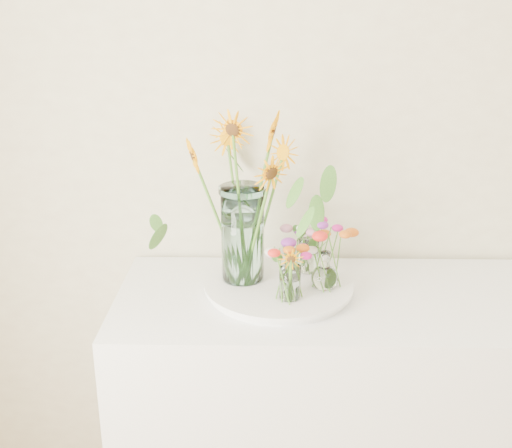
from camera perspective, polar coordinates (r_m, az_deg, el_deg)
name	(u,v)px	position (r m, az deg, el deg)	size (l,w,h in m)	color
counter	(335,417)	(2.26, 7.00, -16.65)	(1.40, 0.60, 0.90)	white
tray	(279,288)	(2.03, 2.04, -5.73)	(0.44, 0.44, 0.03)	white
mason_jar	(243,234)	(2.00, -1.20, -0.89)	(0.13, 0.13, 0.31)	#A8D7D9
sunflower_bouquet	(242,195)	(1.96, -1.23, 2.63)	(0.61, 0.61, 0.57)	#FFA205
small_vase_a	(290,283)	(1.91, 3.03, -5.27)	(0.06, 0.06, 0.11)	white
wildflower_posy_a	(290,269)	(1.89, 3.06, -4.03)	(0.20, 0.20, 0.20)	#CA5911
small_vase_b	(325,270)	(1.98, 6.17, -4.11)	(0.09, 0.09, 0.12)	white
wildflower_posy_b	(326,257)	(1.97, 6.21, -2.92)	(0.20, 0.20, 0.21)	#CA5911
small_vase_c	(309,256)	(2.09, 4.70, -2.88)	(0.07, 0.07, 0.11)	white
wildflower_posy_c	(309,243)	(2.08, 4.74, -1.73)	(0.20, 0.20, 0.20)	#CA5911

